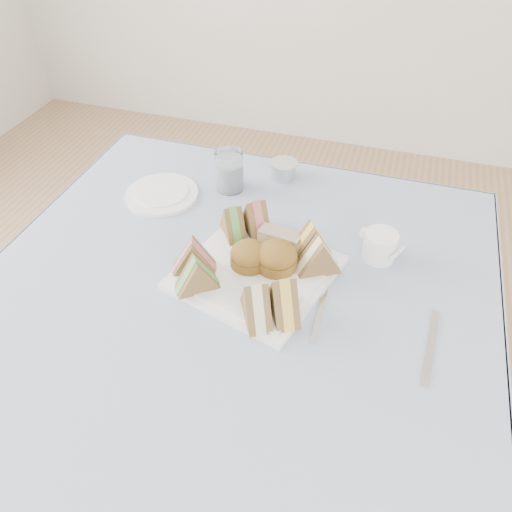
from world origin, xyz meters
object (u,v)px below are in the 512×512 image
(water_glass, at_px, (229,171))
(creamer_jug, at_px, (380,246))
(table, at_px, (236,397))
(serving_plate, at_px, (256,272))

(water_glass, relative_size, creamer_jug, 1.44)
(table, relative_size, creamer_jug, 12.90)
(water_glass, bearing_deg, creamer_jug, -21.13)
(table, height_order, water_glass, water_glass)
(serving_plate, xyz_separation_m, water_glass, (-0.15, 0.28, 0.04))
(water_glass, bearing_deg, table, -70.23)
(table, height_order, creamer_jug, creamer_jug)
(serving_plate, bearing_deg, water_glass, 134.93)
(serving_plate, bearing_deg, table, -102.49)
(water_glass, distance_m, creamer_jug, 0.41)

